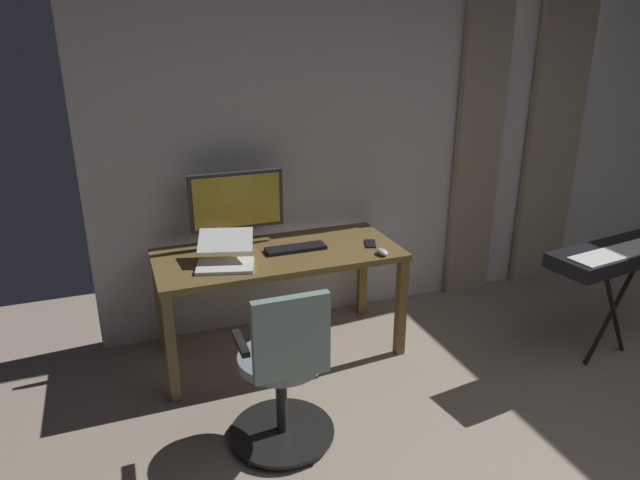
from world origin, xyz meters
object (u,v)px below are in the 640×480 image
laptop (225,256)px  computer_mouse (382,252)px  cell_phone_face_up (370,244)px  desk (278,264)px  office_chair (284,375)px  computer_monitor (237,203)px  piano_keyboard (624,255)px  computer_keyboard (296,248)px

laptop → computer_mouse: bearing=-175.5°
cell_phone_face_up → computer_mouse: bearing=108.5°
desk → cell_phone_face_up: size_ratio=10.88×
office_chair → computer_monitor: size_ratio=1.51×
piano_keyboard → computer_mouse: bearing=-29.9°
computer_keyboard → piano_keyboard: bearing=156.2°
computer_monitor → computer_mouse: size_ratio=6.16×
computer_keyboard → piano_keyboard: 2.07m
computer_keyboard → piano_keyboard: size_ratio=0.35×
computer_keyboard → laptop: size_ratio=0.93×
office_chair → laptop: bearing=97.7°
cell_phone_face_up → laptop: bearing=21.5°
computer_keyboard → office_chair: bearing=68.0°
computer_monitor → cell_phone_face_up: 0.92m
laptop → piano_keyboard: bearing=177.9°
laptop → computer_mouse: laptop is taller
desk → computer_mouse: computer_mouse is taller
computer_keyboard → computer_mouse: 0.56m
laptop → cell_phone_face_up: bearing=-164.0°
office_chair → cell_phone_face_up: (-0.86, -0.83, 0.30)m
office_chair → computer_mouse: 1.11m
computer_mouse → cell_phone_face_up: size_ratio=0.69×
desk → computer_mouse: size_ratio=15.67×
office_chair → laptop: office_chair is taller
desk → piano_keyboard: size_ratio=1.39×
piano_keyboard → cell_phone_face_up: bearing=-36.5°
desk → cell_phone_face_up: cell_phone_face_up is taller
laptop → computer_mouse: (-0.96, 0.19, -0.04)m
desk → laptop: bearing=14.1°
desk → computer_monitor: size_ratio=2.54×
computer_monitor → laptop: size_ratio=1.46×
computer_mouse → cell_phone_face_up: bearing=-92.7°
cell_phone_face_up → computer_monitor: bearing=-0.0°
laptop → piano_keyboard: 2.49m
computer_monitor → cell_phone_face_up: computer_monitor is taller
computer_monitor → laptop: computer_monitor is taller
desk → piano_keyboard: bearing=157.2°
office_chair → piano_keyboard: size_ratio=0.83×
office_chair → computer_monitor: bearing=87.9°
office_chair → computer_mouse: bearing=36.9°
computer_keyboard → cell_phone_face_up: computer_keyboard is taller
computer_monitor → computer_keyboard: computer_monitor is taller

